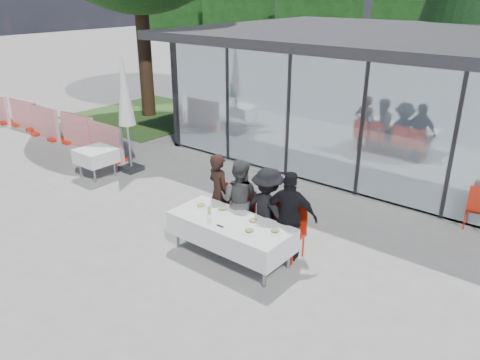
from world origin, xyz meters
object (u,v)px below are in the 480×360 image
object	(u,v)px
diner_c	(268,210)
spare_table_left	(96,156)
spare_chair_b	(479,206)
plate_c	(253,221)
diner_chair_b	(243,211)
folded_eyeglasses	(220,226)
diner_chair_c	(271,221)
plate_b	(223,209)
plate_a	(201,206)
plate_d	(275,231)
diner_a	(219,193)
diner_d	(290,217)
diner_chair_d	(293,229)
construction_barriers	(35,120)
diner_b	(239,200)
dining_table	(231,231)
diner_chair_a	(223,204)
plate_extra	(249,231)
juice_bottle	(209,210)
market_umbrella	(125,98)

from	to	relation	value
diner_c	spare_table_left	distance (m)	5.54
spare_chair_b	plate_c	bearing A→B (deg)	-127.52
diner_chair_b	folded_eyeglasses	world-z (taller)	diner_chair_b
plate_c	spare_table_left	size ratio (longest dim) A/B	0.31
diner_chair_c	plate_b	xyz separation A→B (m)	(-0.71, -0.54, 0.24)
plate_a	plate_d	world-z (taller)	same
diner_a	diner_d	distance (m)	1.64
spare_chair_b	diner_d	bearing A→B (deg)	-126.23
diner_chair_c	diner_chair_d	bearing A→B (deg)	0.00
plate_a	construction_barriers	xyz separation A→B (m)	(-9.38, 1.88, -0.34)
diner_chair_d	plate_a	distance (m)	1.74
diner_b	diner_chair_b	bearing A→B (deg)	-104.70
diner_chair_c	diner_d	xyz separation A→B (m)	(0.47, -0.11, 0.29)
folded_eyeglasses	spare_table_left	size ratio (longest dim) A/B	0.16
diner_d	construction_barriers	size ratio (longest dim) A/B	0.18
plate_a	plate_d	size ratio (longest dim) A/B	1.00
construction_barriers	diner_c	bearing A→B (deg)	-7.13
dining_table	plate_b	xyz separation A→B (m)	(-0.37, 0.21, 0.24)
dining_table	diner_c	world-z (taller)	diner_c
diner_chair_a	construction_barriers	world-z (taller)	construction_barriers
diner_a	diner_d	bearing A→B (deg)	-165.07
plate_a	plate_d	bearing A→B (deg)	1.88
plate_d	plate_extra	xyz separation A→B (m)	(-0.33, -0.27, 0.00)
dining_table	construction_barriers	world-z (taller)	construction_barriers
plate_extra	construction_barriers	world-z (taller)	construction_barriers
diner_c	diner_chair_d	bearing A→B (deg)	-157.88
diner_chair_d	spare_table_left	bearing A→B (deg)	178.84
diner_b	plate_a	xyz separation A→B (m)	(-0.46, -0.56, -0.04)
diner_c	diner_d	distance (m)	0.47
diner_chair_c	juice_bottle	distance (m)	1.16
diner_chair_c	plate_a	size ratio (longest dim) A/B	3.67
diner_chair_a	plate_extra	distance (m)	1.63
dining_table	plate_extra	distance (m)	0.59
diner_a	plate_a	distance (m)	0.57
plate_extra	market_umbrella	world-z (taller)	market_umbrella
diner_chair_c	plate_extra	world-z (taller)	diner_chair_c
diner_b	spare_table_left	xyz separation A→B (m)	(-4.88, 0.23, -0.26)
diner_chair_b	diner_chair_d	bearing A→B (deg)	0.00
diner_a	diner_d	world-z (taller)	diner_d
diner_chair_c	diner_chair_d	size ratio (longest dim) A/B	1.00
diner_d	folded_eyeglasses	bearing A→B (deg)	30.69
diner_c	market_umbrella	bearing A→B (deg)	-2.52
plate_a	construction_barriers	distance (m)	9.57
diner_chair_b	diner_c	distance (m)	0.72
diner_chair_c	spare_table_left	bearing A→B (deg)	178.74
diner_chair_c	juice_bottle	size ratio (longest dim) A/B	7.20
dining_table	construction_barriers	bearing A→B (deg)	169.12
juice_bottle	spare_table_left	xyz separation A→B (m)	(-4.73, 0.91, -0.26)
spare_chair_b	dining_table	bearing A→B (deg)	-129.45
spare_table_left	market_umbrella	distance (m)	1.64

